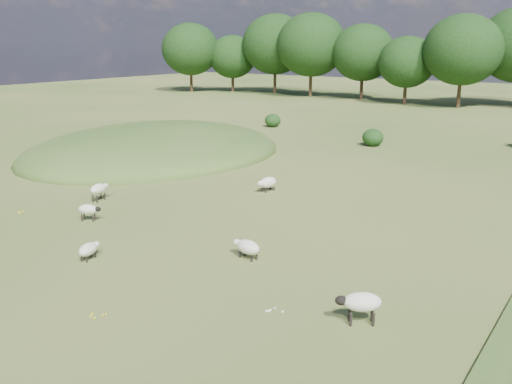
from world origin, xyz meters
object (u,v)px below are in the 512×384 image
at_px(sheep_3, 99,189).
at_px(sheep_6, 88,209).
at_px(sheep_0, 89,249).
at_px(sheep_2, 268,183).
at_px(sheep_4, 361,302).
at_px(sheep_1, 247,247).

height_order(sheep_3, sheep_6, sheep_3).
distance_m(sheep_0, sheep_6, 4.74).
relative_size(sheep_2, sheep_4, 1.05).
bearing_deg(sheep_6, sheep_2, 42.05).
bearing_deg(sheep_0, sheep_4, -96.84).
relative_size(sheep_4, sheep_6, 1.22).
height_order(sheep_0, sheep_2, sheep_2).
height_order(sheep_1, sheep_2, sheep_2).
xyz_separation_m(sheep_3, sheep_6, (2.19, -2.49, -0.08)).
distance_m(sheep_1, sheep_3, 10.78).
distance_m(sheep_3, sheep_6, 3.32).
relative_size(sheep_0, sheep_3, 0.90).
height_order(sheep_0, sheep_3, sheep_3).
relative_size(sheep_0, sheep_2, 0.81).
bearing_deg(sheep_4, sheep_3, -48.65).
bearing_deg(sheep_6, sheep_3, 106.66).
distance_m(sheep_2, sheep_3, 8.58).
bearing_deg(sheep_3, sheep_0, -142.19).
height_order(sheep_2, sheep_3, sheep_3).
relative_size(sheep_3, sheep_6, 1.15).
bearing_deg(sheep_1, sheep_2, -52.16).
bearing_deg(sheep_6, sheep_0, -64.79).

